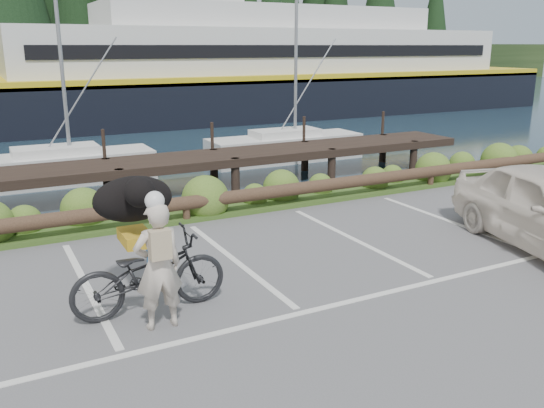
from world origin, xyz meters
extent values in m
plane|color=#545456|center=(0.00, 0.00, 0.00)|extent=(72.00, 72.00, 0.00)
plane|color=#162936|center=(0.00, 48.00, -1.20)|extent=(160.00, 160.00, 0.00)
cube|color=#3D5B21|center=(0.00, 5.30, 0.05)|extent=(34.00, 1.60, 0.10)
imported|color=black|center=(-1.92, 0.67, 0.59)|extent=(2.27, 0.82, 1.19)
imported|color=beige|center=(-1.93, 0.15, 0.89)|extent=(0.66, 0.44, 1.79)
ellipsoid|color=black|center=(-1.91, 1.40, 1.53)|extent=(0.61, 1.21, 0.70)
camera|label=1|loc=(-3.91, -6.98, 3.76)|focal=38.00mm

